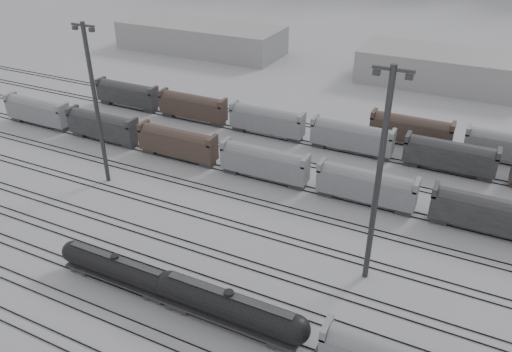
% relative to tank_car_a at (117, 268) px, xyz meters
% --- Properties ---
extents(ground, '(900.00, 900.00, 0.00)m').
position_rel_tank_car_a_xyz_m(ground, '(13.94, -1.00, -2.34)').
color(ground, '#A8A8AD').
rests_on(ground, ground).
extents(tracks, '(220.00, 71.50, 0.16)m').
position_rel_tank_car_a_xyz_m(tracks, '(13.94, 16.50, -2.26)').
color(tracks, black).
rests_on(tracks, ground).
extents(tank_car_a, '(16.38, 2.73, 4.05)m').
position_rel_tank_car_a_xyz_m(tank_car_a, '(0.00, 0.00, 0.00)').
color(tank_car_a, '#232326').
rests_on(tank_car_a, ground).
extents(tank_car_b, '(18.51, 3.09, 4.58)m').
position_rel_tank_car_a_xyz_m(tank_car_b, '(15.41, 0.00, 0.31)').
color(tank_car_b, '#232326').
rests_on(tank_car_b, ground).
extents(light_mast_b, '(4.13, 0.66, 25.79)m').
position_rel_tank_car_a_xyz_m(light_mast_b, '(-18.10, 19.21, 11.34)').
color(light_mast_b, '#353537').
rests_on(light_mast_b, ground).
extents(light_mast_c, '(4.30, 0.69, 26.86)m').
position_rel_tank_car_a_xyz_m(light_mast_c, '(26.60, 14.49, 11.91)').
color(light_mast_c, '#353537').
rests_on(light_mast_c, ground).
extents(bg_string_near, '(151.00, 3.00, 5.60)m').
position_rel_tank_car_a_xyz_m(bg_string_near, '(21.94, 31.00, 0.46)').
color(bg_string_near, gray).
rests_on(bg_string_near, ground).
extents(bg_string_mid, '(151.00, 3.00, 5.60)m').
position_rel_tank_car_a_xyz_m(bg_string_mid, '(31.94, 47.00, 0.46)').
color(bg_string_mid, '#232326').
rests_on(bg_string_mid, ground).
extents(warehouse_left, '(50.00, 18.00, 8.00)m').
position_rel_tank_car_a_xyz_m(warehouse_left, '(-46.06, 94.00, 1.66)').
color(warehouse_left, gray).
rests_on(warehouse_left, ground).
extents(warehouse_mid, '(40.00, 18.00, 8.00)m').
position_rel_tank_car_a_xyz_m(warehouse_mid, '(23.94, 94.00, 1.66)').
color(warehouse_mid, gray).
rests_on(warehouse_mid, ground).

